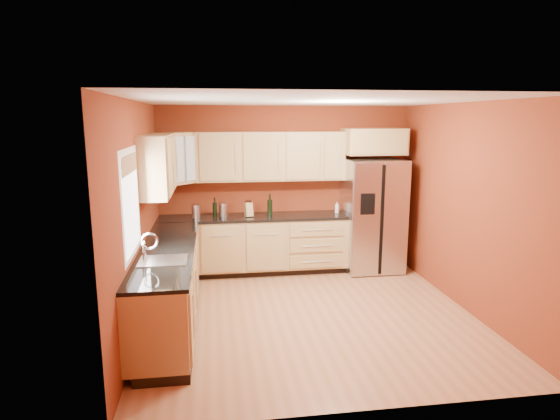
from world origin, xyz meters
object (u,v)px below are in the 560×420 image
refrigerator (372,215)px  wine_bottle_a (215,207)px  soap_dispenser (337,207)px  knife_block (249,210)px  canister_left (223,210)px

refrigerator → wine_bottle_a: 2.49m
soap_dispenser → knife_block: bearing=-176.2°
refrigerator → knife_block: size_ratio=8.29×
wine_bottle_a → knife_block: bearing=-7.8°
wine_bottle_a → soap_dispenser: (1.93, 0.02, -0.06)m
canister_left → refrigerator: bearing=-1.7°
canister_left → knife_block: bearing=-5.8°
refrigerator → soap_dispenser: refrigerator is taller
canister_left → soap_dispenser: bearing=1.8°
canister_left → wine_bottle_a: size_ratio=0.72×
knife_block → soap_dispenser: bearing=-13.0°
canister_left → knife_block: size_ratio=0.98×
wine_bottle_a → soap_dispenser: bearing=0.7°
refrigerator → knife_block: (-1.97, 0.03, 0.14)m
wine_bottle_a → knife_block: wine_bottle_a is taller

